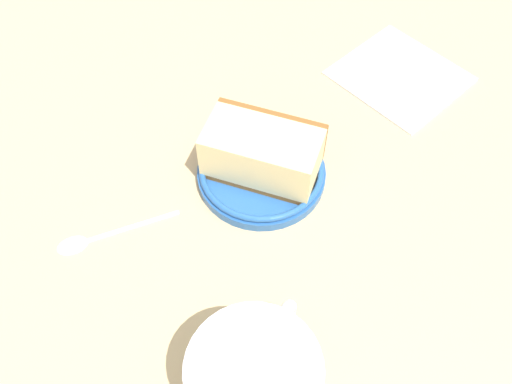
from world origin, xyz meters
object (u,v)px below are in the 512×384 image
Objects in this scene: small_plate at (261,172)px; teaspoon at (92,237)px; folded_napkin at (400,75)px; cake_slice at (263,152)px; tea_mug at (254,384)px.

teaspoon is at bearing -129.22° from small_plate.
small_plate is 22.21cm from folded_napkin.
cake_slice is at bearing -112.42° from folded_napkin.
small_plate is at bearing 50.78° from teaspoon.
cake_slice is (-0.03, 0.27, 2.97)cm from small_plate.
small_plate is 1.08× the size of tea_mug.
folded_napkin is at bearing 67.92° from small_plate.
folded_napkin is at bearing 67.58° from cake_slice.
folded_napkin is (8.38, 20.30, -3.55)cm from cake_slice.
tea_mug is at bearing -88.64° from folded_napkin.
small_plate is 2.99cm from cake_slice.
cake_slice is 1.23× the size of teaspoon.
tea_mug is (9.32, -20.42, 4.12)cm from small_plate.
small_plate is 1.36× the size of teaspoon.
tea_mug is at bearing -65.47° from small_plate.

